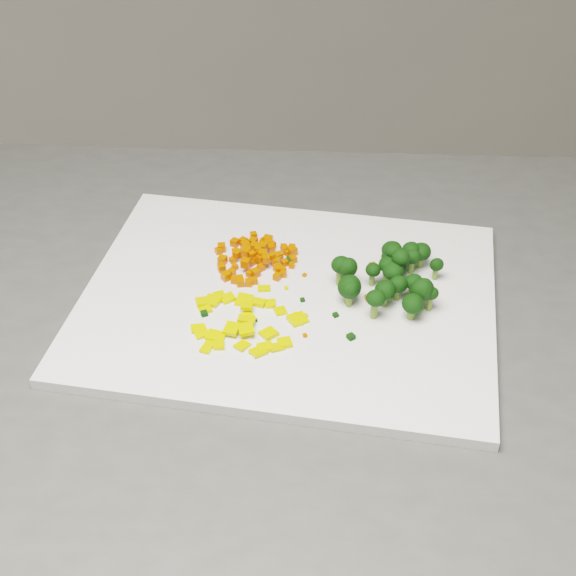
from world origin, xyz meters
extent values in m
cube|color=#4D4D4B|center=(0.35, 0.56, 0.45)|extent=(1.17, 0.94, 0.90)
cube|color=white|center=(0.30, 0.58, 0.91)|extent=(0.54, 0.49, 0.01)
cube|color=#D14302|center=(0.27, 0.63, 0.92)|extent=(0.01, 0.01, 0.01)
cube|color=#D14302|center=(0.27, 0.68, 0.91)|extent=(0.01, 0.01, 0.01)
cube|color=#D14302|center=(0.28, 0.63, 0.92)|extent=(0.01, 0.01, 0.01)
cube|color=#D14302|center=(0.29, 0.66, 0.92)|extent=(0.01, 0.01, 0.01)
cube|color=#D14302|center=(0.27, 0.64, 0.92)|extent=(0.01, 0.01, 0.01)
cube|color=#D14302|center=(0.31, 0.64, 0.92)|extent=(0.01, 0.01, 0.01)
cube|color=#D14302|center=(0.25, 0.66, 0.92)|extent=(0.01, 0.01, 0.01)
cube|color=#D14302|center=(0.24, 0.66, 0.92)|extent=(0.01, 0.01, 0.01)
cube|color=#D14302|center=(0.30, 0.68, 0.92)|extent=(0.01, 0.01, 0.01)
cube|color=#D14302|center=(0.30, 0.64, 0.92)|extent=(0.01, 0.01, 0.01)
cube|color=#D14302|center=(0.30, 0.63, 0.92)|extent=(0.01, 0.01, 0.01)
cube|color=#D14302|center=(0.27, 0.66, 0.92)|extent=(0.01, 0.01, 0.01)
cube|color=#D14302|center=(0.26, 0.62, 0.92)|extent=(0.01, 0.01, 0.01)
cube|color=#D14302|center=(0.25, 0.62, 0.92)|extent=(0.01, 0.01, 0.01)
cube|color=#D14302|center=(0.26, 0.67, 0.92)|extent=(0.01, 0.01, 0.01)
cube|color=#D14302|center=(0.26, 0.67, 0.92)|extent=(0.01, 0.01, 0.01)
cube|color=#D14302|center=(0.25, 0.63, 0.92)|extent=(0.01, 0.01, 0.01)
cube|color=#D14302|center=(0.27, 0.61, 0.92)|extent=(0.01, 0.01, 0.01)
cube|color=#D14302|center=(0.28, 0.68, 0.92)|extent=(0.01, 0.01, 0.01)
cube|color=#D14302|center=(0.28, 0.69, 0.92)|extent=(0.01, 0.01, 0.01)
cube|color=#D14302|center=(0.29, 0.66, 0.92)|extent=(0.01, 0.01, 0.01)
cube|color=#D14302|center=(0.28, 0.66, 0.92)|extent=(0.01, 0.01, 0.01)
cube|color=#D14302|center=(0.32, 0.66, 0.92)|extent=(0.01, 0.01, 0.01)
cube|color=#D14302|center=(0.28, 0.67, 0.92)|extent=(0.01, 0.01, 0.01)
cube|color=#D14302|center=(0.28, 0.67, 0.92)|extent=(0.01, 0.01, 0.01)
cube|color=#D14302|center=(0.32, 0.67, 0.92)|extent=(0.01, 0.01, 0.01)
cube|color=#D14302|center=(0.28, 0.65, 0.92)|extent=(0.01, 0.01, 0.01)
cube|color=#D14302|center=(0.28, 0.70, 0.92)|extent=(0.01, 0.01, 0.01)
cube|color=#D14302|center=(0.24, 0.63, 0.92)|extent=(0.01, 0.01, 0.01)
cube|color=#D14302|center=(0.26, 0.69, 0.92)|extent=(0.01, 0.01, 0.01)
cube|color=#D14302|center=(0.30, 0.61, 0.92)|extent=(0.01, 0.01, 0.01)
cube|color=#D14302|center=(0.31, 0.65, 0.92)|extent=(0.01, 0.01, 0.01)
cube|color=#D14302|center=(0.28, 0.65, 0.92)|extent=(0.01, 0.01, 0.01)
cube|color=#D14302|center=(0.27, 0.65, 0.92)|extent=(0.01, 0.01, 0.01)
cube|color=#D14302|center=(0.27, 0.66, 0.92)|extent=(0.01, 0.01, 0.01)
cube|color=#D14302|center=(0.29, 0.65, 0.93)|extent=(0.01, 0.01, 0.01)
cube|color=#D14302|center=(0.32, 0.64, 0.92)|extent=(0.01, 0.01, 0.01)
cube|color=#D14302|center=(0.29, 0.68, 0.92)|extent=(0.01, 0.01, 0.01)
cube|color=#D14302|center=(0.31, 0.65, 0.92)|extent=(0.01, 0.01, 0.01)
cube|color=#D14302|center=(0.30, 0.68, 0.92)|extent=(0.01, 0.01, 0.01)
cube|color=#D14302|center=(0.27, 0.68, 0.92)|extent=(0.01, 0.01, 0.01)
cube|color=#D14302|center=(0.26, 0.66, 0.92)|extent=(0.01, 0.01, 0.01)
cube|color=#D14302|center=(0.33, 0.66, 0.92)|extent=(0.01, 0.01, 0.01)
cube|color=#D14302|center=(0.28, 0.66, 0.92)|extent=(0.01, 0.01, 0.01)
cube|color=#D14302|center=(0.30, 0.64, 0.92)|extent=(0.01, 0.01, 0.01)
cube|color=#D14302|center=(0.27, 0.66, 0.92)|extent=(0.01, 0.01, 0.01)
cube|color=#D14302|center=(0.27, 0.69, 0.92)|extent=(0.01, 0.01, 0.01)
cube|color=#D14302|center=(0.26, 0.61, 0.92)|extent=(0.01, 0.01, 0.01)
cube|color=#D14302|center=(0.30, 0.67, 0.92)|extent=(0.01, 0.01, 0.01)
cube|color=#D14302|center=(0.24, 0.64, 0.92)|extent=(0.01, 0.01, 0.01)
cube|color=#D14302|center=(0.30, 0.69, 0.92)|extent=(0.01, 0.01, 0.01)
cube|color=#D14302|center=(0.29, 0.64, 0.92)|extent=(0.01, 0.01, 0.01)
cube|color=#D14302|center=(0.25, 0.64, 0.92)|extent=(0.01, 0.01, 0.01)
cube|color=#D14302|center=(0.32, 0.66, 0.92)|extent=(0.01, 0.01, 0.01)
cube|color=#D14302|center=(0.28, 0.64, 0.92)|extent=(0.01, 0.01, 0.01)
cube|color=#D14302|center=(0.32, 0.63, 0.92)|extent=(0.01, 0.01, 0.01)
cube|color=#D14302|center=(0.27, 0.64, 0.92)|extent=(0.01, 0.01, 0.01)
cube|color=#D14302|center=(0.29, 0.68, 0.91)|extent=(0.01, 0.01, 0.01)
cube|color=#D14302|center=(0.24, 0.68, 0.92)|extent=(0.01, 0.01, 0.01)
cube|color=#D14302|center=(0.27, 0.61, 0.92)|extent=(0.01, 0.01, 0.01)
cube|color=#D14302|center=(0.32, 0.67, 0.92)|extent=(0.01, 0.01, 0.01)
cube|color=#D14302|center=(0.28, 0.63, 0.92)|extent=(0.01, 0.01, 0.01)
cube|color=#D14302|center=(0.32, 0.66, 0.92)|extent=(0.01, 0.01, 0.01)
cube|color=#D14302|center=(0.28, 0.65, 0.92)|extent=(0.01, 0.01, 0.01)
cube|color=#D14302|center=(0.31, 0.65, 0.92)|extent=(0.01, 0.01, 0.01)
cube|color=#D14302|center=(0.31, 0.63, 0.92)|extent=(0.01, 0.01, 0.01)
cube|color=#D14302|center=(0.29, 0.69, 0.92)|extent=(0.01, 0.01, 0.01)
cube|color=#D14302|center=(0.24, 0.68, 0.92)|extent=(0.01, 0.01, 0.01)
cube|color=#D14302|center=(0.28, 0.64, 0.92)|extent=(0.01, 0.01, 0.01)
cube|color=#D14302|center=(0.31, 0.62, 0.92)|extent=(0.01, 0.01, 0.01)
cube|color=#D14302|center=(0.30, 0.63, 0.92)|extent=(0.01, 0.01, 0.01)
cube|color=yellow|center=(0.31, 0.54, 0.91)|extent=(0.02, 0.02, 0.01)
cube|color=yellow|center=(0.28, 0.50, 0.91)|extent=(0.02, 0.01, 0.01)
cube|color=yellow|center=(0.21, 0.57, 0.91)|extent=(0.02, 0.01, 0.00)
cube|color=yellow|center=(0.27, 0.52, 0.91)|extent=(0.02, 0.02, 0.01)
cube|color=yellow|center=(0.27, 0.57, 0.91)|extent=(0.02, 0.02, 0.01)
cube|color=yellow|center=(0.26, 0.55, 0.91)|extent=(0.02, 0.02, 0.00)
cube|color=yellow|center=(0.29, 0.51, 0.91)|extent=(0.01, 0.02, 0.00)
cube|color=yellow|center=(0.21, 0.59, 0.91)|extent=(0.02, 0.02, 0.01)
cube|color=yellow|center=(0.21, 0.52, 0.91)|extent=(0.02, 0.02, 0.00)
cube|color=yellow|center=(0.26, 0.50, 0.91)|extent=(0.02, 0.02, 0.01)
cube|color=yellow|center=(0.23, 0.60, 0.91)|extent=(0.01, 0.02, 0.00)
cube|color=yellow|center=(0.28, 0.60, 0.91)|extent=(0.02, 0.01, 0.00)
cube|color=yellow|center=(0.26, 0.50, 0.91)|extent=(0.02, 0.02, 0.01)
cube|color=yellow|center=(0.24, 0.51, 0.91)|extent=(0.02, 0.02, 0.01)
cube|color=yellow|center=(0.27, 0.50, 0.91)|extent=(0.02, 0.01, 0.01)
cube|color=yellow|center=(0.25, 0.53, 0.92)|extent=(0.02, 0.02, 0.01)
cube|color=yellow|center=(0.28, 0.57, 0.91)|extent=(0.01, 0.01, 0.01)
cube|color=yellow|center=(0.22, 0.53, 0.91)|extent=(0.02, 0.02, 0.01)
cube|color=yellow|center=(0.26, 0.57, 0.92)|extent=(0.02, 0.02, 0.01)
cube|color=yellow|center=(0.26, 0.58, 0.91)|extent=(0.02, 0.02, 0.01)
cube|color=yellow|center=(0.20, 0.55, 0.91)|extent=(0.01, 0.01, 0.00)
cube|color=yellow|center=(0.29, 0.56, 0.91)|extent=(0.01, 0.01, 0.01)
cube|color=yellow|center=(0.24, 0.59, 0.91)|extent=(0.02, 0.02, 0.01)
cube|color=yellow|center=(0.22, 0.59, 0.91)|extent=(0.03, 0.03, 0.01)
cube|color=yellow|center=(0.25, 0.55, 0.92)|extent=(0.02, 0.02, 0.01)
cube|color=yellow|center=(0.31, 0.54, 0.91)|extent=(0.02, 0.02, 0.01)
cube|color=yellow|center=(0.22, 0.52, 0.91)|extent=(0.01, 0.01, 0.01)
cube|color=yellow|center=(0.20, 0.54, 0.91)|extent=(0.02, 0.02, 0.01)
cube|color=yellow|center=(0.24, 0.53, 0.92)|extent=(0.02, 0.02, 0.01)
cube|color=black|center=(0.36, 0.50, 0.91)|extent=(0.01, 0.01, 0.01)
cube|color=black|center=(0.21, 0.57, 0.91)|extent=(0.01, 0.01, 0.00)
cube|color=black|center=(0.26, 0.55, 0.91)|extent=(0.01, 0.01, 0.00)
cube|color=black|center=(0.32, 0.57, 0.91)|extent=(0.00, 0.00, 0.00)
cube|color=#D14302|center=(0.26, 0.66, 0.91)|extent=(0.01, 0.01, 0.00)
cube|color=#D14302|center=(0.31, 0.51, 0.91)|extent=(0.00, 0.00, 0.00)
cube|color=#D14302|center=(0.41, 0.62, 0.91)|extent=(0.01, 0.01, 0.01)
cube|color=black|center=(0.35, 0.54, 0.91)|extent=(0.01, 0.01, 0.00)
cube|color=#D14302|center=(0.33, 0.61, 0.91)|extent=(0.01, 0.01, 0.00)
cube|color=black|center=(0.32, 0.64, 0.91)|extent=(0.01, 0.01, 0.01)
cube|color=#D14302|center=(0.39, 0.56, 0.91)|extent=(0.01, 0.01, 0.00)
cube|color=#D14302|center=(0.30, 0.62, 0.91)|extent=(0.01, 0.01, 0.00)
cube|color=yellow|center=(0.30, 0.60, 0.91)|extent=(0.00, 0.00, 0.00)
cube|color=black|center=(0.24, 0.63, 0.91)|extent=(0.01, 0.01, 0.00)
camera|label=1|loc=(0.18, -0.09, 1.47)|focal=50.00mm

